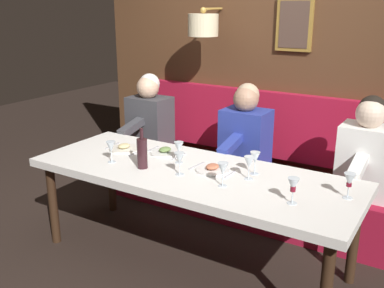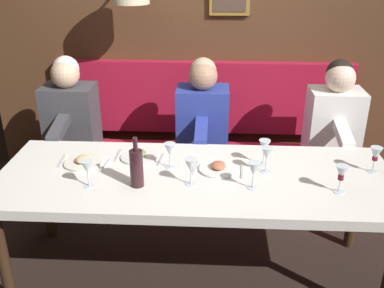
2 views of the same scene
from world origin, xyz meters
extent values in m
plane|color=black|center=(0.00, 0.00, 0.00)|extent=(12.00, 12.00, 0.00)
cube|color=silver|center=(0.00, 0.00, 0.71)|extent=(0.90, 2.40, 0.06)
cylinder|color=#301E12|center=(-0.35, 1.10, 0.34)|extent=(0.07, 0.07, 0.68)
cylinder|color=#301E12|center=(0.35, -1.10, 0.34)|extent=(0.07, 0.07, 0.68)
cylinder|color=#301E12|center=(0.35, 1.10, 0.34)|extent=(0.07, 0.07, 0.68)
cube|color=maroon|center=(0.89, 0.00, 0.23)|extent=(0.52, 2.60, 0.45)
cube|color=#51331E|center=(1.48, 0.00, 1.45)|extent=(0.10, 3.80, 2.90)
cube|color=maroon|center=(1.39, 0.00, 0.77)|extent=(0.10, 2.60, 0.64)
cube|color=white|center=(0.89, -1.03, 0.73)|extent=(0.30, 0.40, 0.56)
sphere|color=beige|center=(0.87, -1.03, 1.11)|extent=(0.22, 0.22, 0.22)
sphere|color=black|center=(0.90, -1.03, 1.14)|extent=(0.20, 0.20, 0.20)
cube|color=white|center=(0.60, -1.03, 0.77)|extent=(0.33, 0.09, 0.14)
cube|color=#283893|center=(0.89, -0.01, 0.73)|extent=(0.30, 0.40, 0.56)
sphere|color=#A37A60|center=(0.87, -0.01, 1.11)|extent=(0.22, 0.22, 0.22)
sphere|color=tan|center=(0.90, -0.01, 1.14)|extent=(0.20, 0.20, 0.20)
cube|color=#283893|center=(0.60, -0.01, 0.77)|extent=(0.33, 0.09, 0.14)
cube|color=#3D3D42|center=(0.89, 1.04, 0.73)|extent=(0.30, 0.40, 0.56)
sphere|color=#D1A889|center=(0.87, 1.04, 1.11)|extent=(0.22, 0.22, 0.22)
sphere|color=silver|center=(0.90, 1.04, 1.14)|extent=(0.20, 0.20, 0.20)
cube|color=#3D3D42|center=(0.60, 1.04, 0.77)|extent=(0.33, 0.09, 0.14)
cylinder|color=silver|center=(0.21, 0.38, 0.75)|extent=(0.24, 0.24, 0.01)
ellipsoid|color=#668447|center=(0.21, 0.38, 0.77)|extent=(0.11, 0.09, 0.04)
cube|color=silver|center=(0.19, 0.23, 0.74)|extent=(0.17, 0.03, 0.01)
cube|color=silver|center=(0.23, 0.52, 0.74)|extent=(0.18, 0.02, 0.01)
cylinder|color=silver|center=(0.11, 0.72, 0.75)|extent=(0.24, 0.24, 0.01)
ellipsoid|color=#D1BC84|center=(0.11, 0.72, 0.77)|extent=(0.11, 0.09, 0.04)
cube|color=silver|center=(0.09, 0.57, 0.74)|extent=(0.17, 0.04, 0.01)
cube|color=silver|center=(0.13, 0.86, 0.74)|extent=(0.18, 0.03, 0.01)
cylinder|color=white|center=(0.07, -0.14, 0.75)|extent=(0.24, 0.24, 0.01)
ellipsoid|color=#B76647|center=(0.07, -0.14, 0.77)|extent=(0.11, 0.09, 0.04)
cube|color=silver|center=(0.05, -0.28, 0.74)|extent=(0.17, 0.02, 0.01)
cube|color=silver|center=(0.09, 0.01, 0.74)|extent=(0.18, 0.04, 0.01)
cylinder|color=silver|center=(-0.16, -0.81, 0.74)|extent=(0.06, 0.06, 0.00)
cylinder|color=silver|center=(-0.16, -0.81, 0.78)|extent=(0.01, 0.01, 0.07)
cone|color=silver|center=(-0.16, -0.81, 0.86)|extent=(0.07, 0.07, 0.08)
cylinder|color=maroon|center=(-0.16, -0.81, 0.84)|extent=(0.03, 0.03, 0.03)
cylinder|color=silver|center=(-0.14, -0.33, 0.74)|extent=(0.06, 0.06, 0.00)
cylinder|color=silver|center=(-0.14, -0.33, 0.78)|extent=(0.01, 0.01, 0.07)
cone|color=silver|center=(-0.14, -0.33, 0.86)|extent=(0.07, 0.07, 0.08)
cylinder|color=silver|center=(0.08, 0.16, 0.74)|extent=(0.06, 0.06, 0.00)
cylinder|color=silver|center=(0.08, 0.16, 0.78)|extent=(0.01, 0.01, 0.07)
cone|color=silver|center=(0.08, 0.16, 0.86)|extent=(0.07, 0.07, 0.08)
cylinder|color=silver|center=(-0.12, 0.02, 0.74)|extent=(0.06, 0.06, 0.00)
cylinder|color=silver|center=(-0.12, 0.02, 0.78)|extent=(0.01, 0.01, 0.07)
cone|color=silver|center=(-0.12, 0.02, 0.86)|extent=(0.07, 0.07, 0.08)
cylinder|color=silver|center=(0.17, -0.42, 0.74)|extent=(0.06, 0.06, 0.00)
cylinder|color=silver|center=(0.17, -0.42, 0.78)|extent=(0.01, 0.01, 0.07)
cone|color=silver|center=(0.17, -0.42, 0.86)|extent=(0.07, 0.07, 0.08)
cylinder|color=silver|center=(-0.17, 0.60, 0.74)|extent=(0.06, 0.06, 0.00)
cylinder|color=silver|center=(-0.17, 0.60, 0.78)|extent=(0.01, 0.01, 0.07)
cone|color=silver|center=(-0.17, 0.60, 0.86)|extent=(0.07, 0.07, 0.08)
cylinder|color=silver|center=(0.09, -1.07, 0.74)|extent=(0.06, 0.06, 0.00)
cylinder|color=silver|center=(0.09, -1.07, 0.78)|extent=(0.01, 0.01, 0.07)
cone|color=silver|center=(0.09, -1.07, 0.86)|extent=(0.07, 0.07, 0.08)
cylinder|color=maroon|center=(0.09, -1.07, 0.83)|extent=(0.03, 0.03, 0.02)
cylinder|color=silver|center=(0.06, -0.42, 0.74)|extent=(0.06, 0.06, 0.00)
cylinder|color=silver|center=(0.06, -0.42, 0.78)|extent=(0.01, 0.01, 0.07)
cone|color=silver|center=(0.06, -0.42, 0.86)|extent=(0.07, 0.07, 0.08)
cylinder|color=#33191E|center=(-0.15, 0.33, 0.85)|extent=(0.08, 0.08, 0.22)
cylinder|color=#33191E|center=(-0.15, 0.33, 1.00)|extent=(0.03, 0.03, 0.08)
camera|label=1|loc=(-2.54, -1.57, 1.88)|focal=41.40mm
camera|label=2|loc=(-2.32, -0.10, 2.00)|focal=40.99mm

